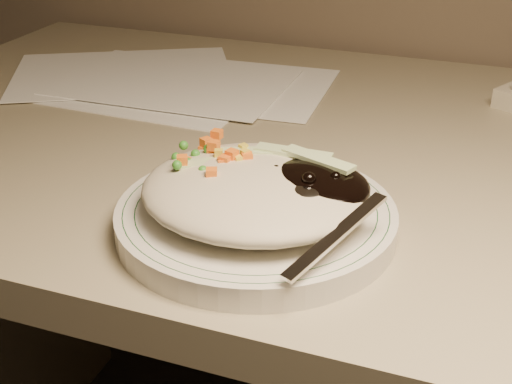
% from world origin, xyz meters
% --- Properties ---
extents(desk, '(1.40, 0.70, 0.74)m').
position_xyz_m(desk, '(0.00, 1.38, 0.54)').
color(desk, gray).
rests_on(desk, ground).
extents(plate, '(0.24, 0.24, 0.02)m').
position_xyz_m(plate, '(-0.11, 1.17, 0.75)').
color(plate, silver).
rests_on(plate, desk).
extents(plate_rim, '(0.23, 0.23, 0.00)m').
position_xyz_m(plate_rim, '(-0.11, 1.17, 0.76)').
color(plate_rim, '#144723').
rests_on(plate_rim, plate).
extents(meal, '(0.21, 0.19, 0.05)m').
position_xyz_m(meal, '(-0.11, 1.17, 0.78)').
color(meal, '#C0B69C').
rests_on(meal, plate).
extents(papers, '(0.48, 0.33, 0.00)m').
position_xyz_m(papers, '(-0.37, 1.49, 0.74)').
color(papers, white).
rests_on(papers, desk).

